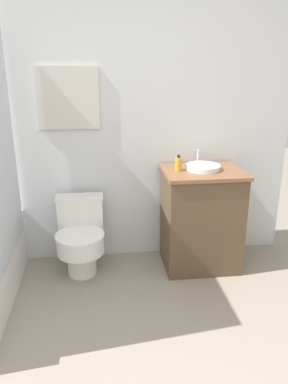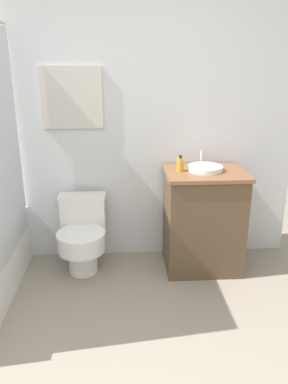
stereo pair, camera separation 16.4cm
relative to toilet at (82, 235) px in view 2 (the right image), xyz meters
name	(u,v)px [view 2 (the right image)]	position (x,y,z in m)	size (l,w,h in m)	color
wall_back	(90,119)	(0.09, 0.29, 0.93)	(3.53, 0.07, 2.50)	silver
toilet	(82,235)	(0.00, 0.00, 0.00)	(0.40, 0.51, 0.63)	white
vanity	(203,220)	(1.02, -0.01, 0.12)	(0.65, 0.52, 0.86)	brown
sink	(205,168)	(1.02, 0.01, 0.57)	(0.29, 0.32, 0.13)	white
soap_bottle	(180,165)	(0.82, 0.01, 0.60)	(0.06, 0.06, 0.13)	gold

